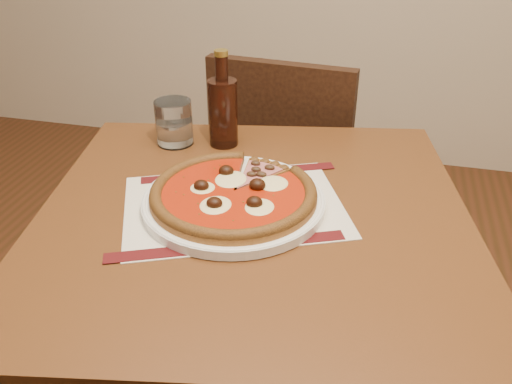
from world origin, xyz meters
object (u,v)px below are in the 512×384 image
chair_far (287,171)px  water_glass (174,123)px  bottle (223,109)px  table (254,255)px  plate (234,202)px  pizza (233,193)px

chair_far → water_glass: (-0.20, -0.39, 0.30)m
chair_far → bottle: size_ratio=3.96×
chair_far → table: bearing=100.6°
bottle → table: bearing=-62.4°
plate → water_glass: bearing=131.6°
chair_far → pizza: (0.01, -0.63, 0.28)m
table → water_glass: (-0.25, 0.24, 0.15)m
water_glass → pizza: bearing=-48.5°
water_glass → bottle: (0.11, 0.02, 0.03)m
plate → water_glass: water_glass is taller
pizza → bottle: bottle is taller
bottle → chair_far: bearing=77.1°
plate → bottle: size_ratio=1.56×
chair_far → plate: 0.68m
plate → pizza: size_ratio=1.10×
chair_far → plate: size_ratio=2.54×
table → water_glass: 0.38m
table → bottle: (-0.14, 0.27, 0.19)m
table → pizza: pizza is taller
table → pizza: 0.14m
table → water_glass: bearing=135.7°
pizza → plate: bearing=73.7°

